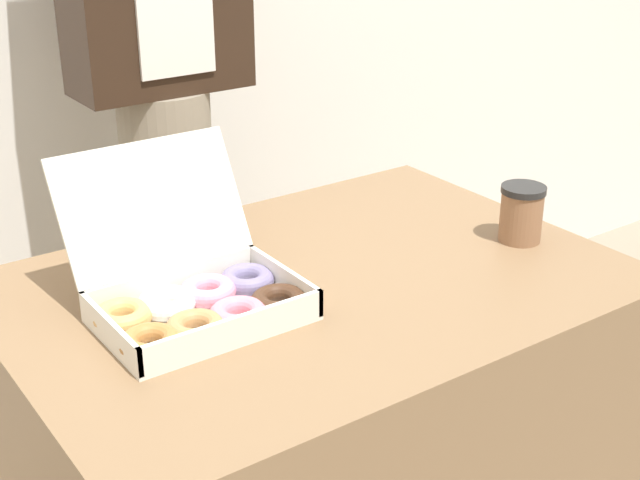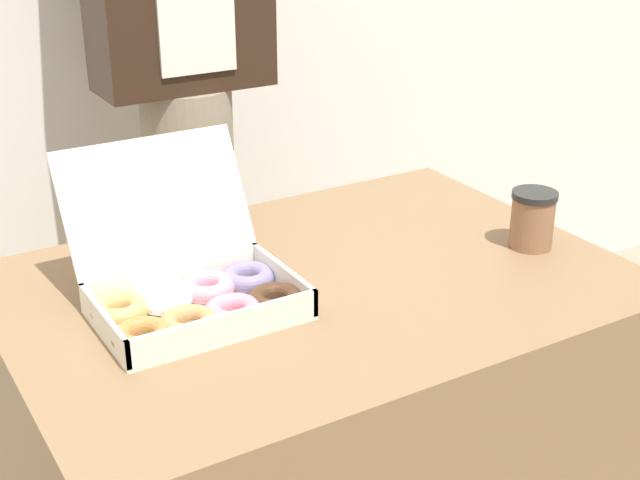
% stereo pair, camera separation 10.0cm
% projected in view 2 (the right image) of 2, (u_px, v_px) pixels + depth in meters
% --- Properties ---
extents(table, '(1.04, 0.73, 0.77)m').
position_uv_depth(table, '(316.00, 464.00, 1.67)').
color(table, brown).
rests_on(table, ground_plane).
extents(donut_box, '(0.35, 0.32, 0.24)m').
position_uv_depth(donut_box, '(193.00, 292.00, 1.40)').
color(donut_box, white).
rests_on(donut_box, table).
extents(coffee_cup, '(0.08, 0.08, 0.11)m').
position_uv_depth(coffee_cup, '(533.00, 219.00, 1.62)').
color(coffee_cup, '#8C6042').
rests_on(coffee_cup, table).
extents(person_customer, '(0.38, 0.22, 1.80)m').
position_uv_depth(person_customer, '(183.00, 68.00, 1.96)').
color(person_customer, gray).
rests_on(person_customer, ground_plane).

